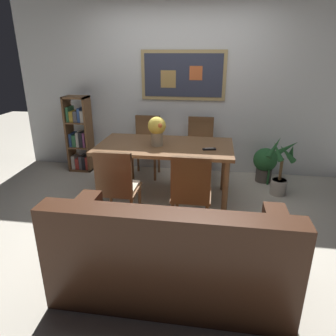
# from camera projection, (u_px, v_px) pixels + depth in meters

# --- Properties ---
(ground_plane) EXTENTS (12.00, 12.00, 0.00)m
(ground_plane) POSITION_uv_depth(u_px,v_px,m) (165.00, 217.00, 3.62)
(ground_plane) COLOR beige
(wall_back_with_painting) EXTENTS (5.20, 0.14, 2.60)m
(wall_back_with_painting) POSITION_uv_depth(u_px,v_px,m) (183.00, 88.00, 4.69)
(wall_back_with_painting) COLOR silver
(wall_back_with_painting) RESTS_ON ground_plane
(dining_table) EXTENTS (1.68, 0.92, 0.73)m
(dining_table) POSITION_uv_depth(u_px,v_px,m) (165.00, 151.00, 3.88)
(dining_table) COLOR brown
(dining_table) RESTS_ON ground_plane
(dining_chair_near_left) EXTENTS (0.40, 0.41, 0.91)m
(dining_chair_near_left) POSITION_uv_depth(u_px,v_px,m) (117.00, 184.00, 3.19)
(dining_chair_near_left) COLOR brown
(dining_chair_near_left) RESTS_ON ground_plane
(dining_chair_far_right) EXTENTS (0.40, 0.41, 0.91)m
(dining_chair_far_right) POSITION_uv_depth(u_px,v_px,m) (200.00, 143.00, 4.62)
(dining_chair_far_right) COLOR brown
(dining_chair_far_right) RESTS_ON ground_plane
(dining_chair_near_right) EXTENTS (0.40, 0.41, 0.91)m
(dining_chair_near_right) POSITION_uv_depth(u_px,v_px,m) (191.00, 189.00, 3.06)
(dining_chair_near_right) COLOR brown
(dining_chair_near_right) RESTS_ON ground_plane
(dining_chair_far_left) EXTENTS (0.40, 0.41, 0.91)m
(dining_chair_far_left) POSITION_uv_depth(u_px,v_px,m) (147.00, 141.00, 4.72)
(dining_chair_far_left) COLOR brown
(dining_chair_far_left) RESTS_ON ground_plane
(leather_couch) EXTENTS (1.80, 0.84, 0.84)m
(leather_couch) POSITION_uv_depth(u_px,v_px,m) (171.00, 257.00, 2.42)
(leather_couch) COLOR #472819
(leather_couch) RESTS_ON ground_plane
(bookshelf) EXTENTS (0.36, 0.28, 1.19)m
(bookshelf) POSITION_uv_depth(u_px,v_px,m) (80.00, 137.00, 4.90)
(bookshelf) COLOR brown
(bookshelf) RESTS_ON ground_plane
(potted_ivy) EXTENTS (0.34, 0.34, 0.59)m
(potted_ivy) POSITION_uv_depth(u_px,v_px,m) (265.00, 163.00, 4.53)
(potted_ivy) COLOR #4C4742
(potted_ivy) RESTS_ON ground_plane
(potted_palm) EXTENTS (0.45, 0.42, 0.78)m
(potted_palm) POSITION_uv_depth(u_px,v_px,m) (281.00, 169.00, 4.08)
(potted_palm) COLOR #B2ADA3
(potted_palm) RESTS_ON ground_plane
(flower_vase) EXTENTS (0.22, 0.23, 0.36)m
(flower_vase) POSITION_uv_depth(u_px,v_px,m) (157.00, 129.00, 3.74)
(flower_vase) COLOR tan
(flower_vase) RESTS_ON dining_table
(tv_remote) EXTENTS (0.16, 0.08, 0.02)m
(tv_remote) POSITION_uv_depth(u_px,v_px,m) (209.00, 149.00, 3.64)
(tv_remote) COLOR black
(tv_remote) RESTS_ON dining_table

